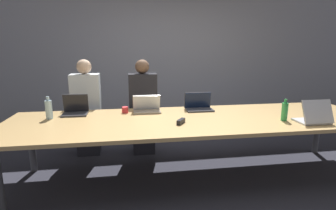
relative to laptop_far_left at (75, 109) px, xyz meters
The scene contains 13 objects.
ground_plane 1.70m from the laptop_far_left, 16.61° to the right, with size 24.00×24.00×0.00m, color #2D2D38.
curtain_wall 2.50m from the laptop_far_left, 53.99° to the left, with size 12.00×0.06×2.80m.
conference_table 1.49m from the laptop_far_left, 16.61° to the right, with size 4.36×1.25×0.74m.
laptop_far_left is the anchor object (origin of this frame).
person_far_left 0.52m from the laptop_far_left, 83.08° to the left, with size 0.40×0.24×1.39m.
bottle_far_left 0.32m from the laptop_far_left, 145.26° to the right, with size 0.08×0.08×0.27m.
laptop_near_right 2.80m from the laptop_far_left, 16.97° to the right, with size 0.34×0.27×0.26m.
bottle_near_right 2.50m from the laptop_far_left, 15.46° to the right, with size 0.07×0.07×0.25m.
laptop_far_center 1.58m from the laptop_far_left, ahead, with size 0.36×0.22×0.23m.
laptop_far_midleft 0.89m from the laptop_far_left, ahead, with size 0.35×0.23×0.22m.
person_far_midleft 0.98m from the laptop_far_left, 26.05° to the left, with size 0.40×0.24×1.39m.
cup_far_midleft 0.62m from the laptop_far_left, ahead, with size 0.08×0.08×0.08m.
stapler 1.37m from the laptop_far_left, 26.66° to the right, with size 0.12×0.15×0.05m.
Camera 1 is at (-0.77, -2.89, 1.56)m, focal length 28.00 mm.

